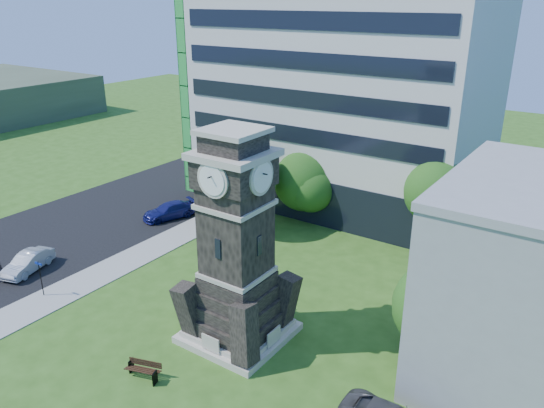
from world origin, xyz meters
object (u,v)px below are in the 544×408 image
Objects in this scene: car_street_mid at (28,262)px; park_bench at (144,369)px; street_sign at (40,275)px; clock_tower at (237,254)px; car_street_north at (169,211)px.

car_street_mid reaches higher than park_bench.
car_street_mid is 1.64× the size of street_sign.
car_street_mid is (-17.11, -2.37, -4.60)m from clock_tower.
street_sign is (2.58, -14.17, 0.89)m from car_street_north.
car_street_north is at bearing 66.65° from car_street_mid.
clock_tower reaches higher than car_street_mid.
street_sign is at bearing 153.03° from park_bench.
car_street_mid is 15.62m from park_bench.
clock_tower is 14.25m from street_sign.
park_bench is (15.28, -3.22, -0.18)m from car_street_mid.
street_sign reaches higher than park_bench.
car_street_north is at bearing 113.16° from park_bench.
car_street_north is 2.57× the size of park_bench.
car_street_mid is at bearing -172.12° from clock_tower.
car_street_north is at bearing 95.09° from street_sign.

